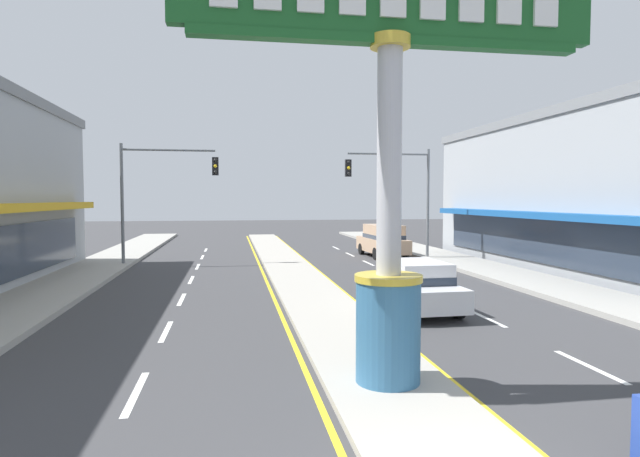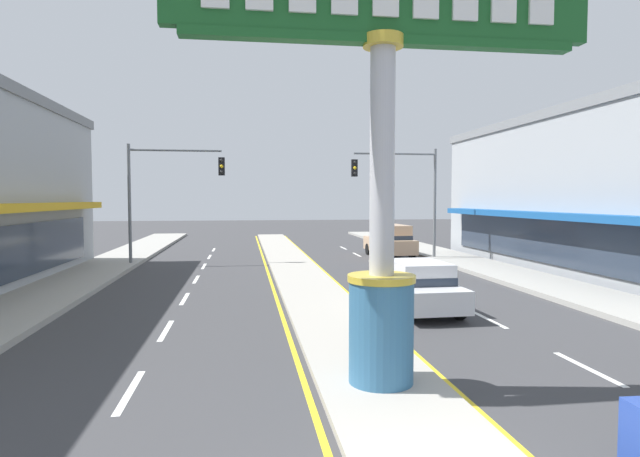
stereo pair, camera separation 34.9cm
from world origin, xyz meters
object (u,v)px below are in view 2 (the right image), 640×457
Objects in this scene: district_sign at (382,155)px; suv_mid_left_lane at (390,240)px; traffic_light_left_side at (165,183)px; traffic_light_right_side at (405,184)px; sedan_far_right_lane at (417,285)px; storefront_right at (624,192)px.

suv_mid_left_lane is (6.10, 21.03, -3.21)m from district_sign.
traffic_light_left_side is 1.00× the size of traffic_light_right_side.
suv_mid_left_lane reaches higher than sedan_far_right_lane.
district_sign reaches higher than sedan_far_right_lane.
traffic_light_right_side reaches higher than suv_mid_left_lane.
storefront_right is at bearing -12.93° from traffic_light_left_side.
district_sign is at bearing -138.53° from storefront_right.
traffic_light_right_side is at bearing 1.76° from traffic_light_left_side.
storefront_right is 15.00m from sedan_far_right_lane.
sedan_far_right_lane is (-12.71, -7.39, -2.98)m from storefront_right.
traffic_light_right_side is 1.32× the size of suv_mid_left_lane.
district_sign reaches higher than storefront_right.
storefront_right is 3.52× the size of traffic_light_right_side.
storefront_right is at bearing -37.91° from suv_mid_left_lane.
traffic_light_right_side reaches higher than sedan_far_right_lane.
traffic_light_left_side is 13.10m from suv_mid_left_lane.
traffic_light_left_side is at bearing 108.81° from district_sign.
district_sign is at bearing -106.17° from suv_mid_left_lane.
storefront_right is 5.03× the size of sedan_far_right_lane.
traffic_light_right_side is 1.43× the size of sedan_far_right_lane.
sedan_far_right_lane is at bearing -102.65° from suv_mid_left_lane.
district_sign reaches higher than suv_mid_left_lane.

